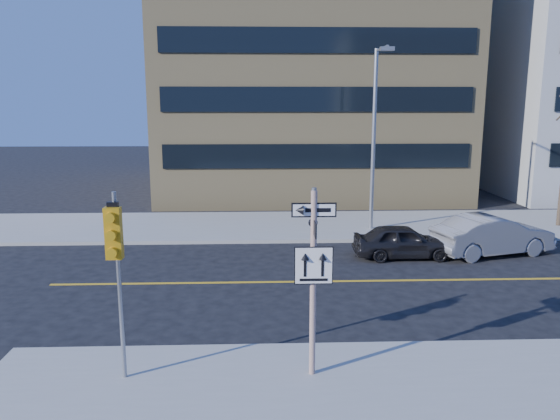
{
  "coord_description": "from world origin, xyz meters",
  "views": [
    {
      "loc": [
        -1.09,
        -13.31,
        5.93
      ],
      "look_at": [
        -0.45,
        4.0,
        2.45
      ],
      "focal_mm": 35.0,
      "sensor_mm": 36.0,
      "label": 1
    }
  ],
  "objects_px": {
    "traffic_signal": "(115,248)",
    "parked_car_a": "(403,241)",
    "sign_pole": "(313,272)",
    "streetlight_a": "(375,128)",
    "parked_car_b": "(492,235)"
  },
  "relations": [
    {
      "from": "traffic_signal",
      "to": "parked_car_a",
      "type": "bearing_deg",
      "value": 48.23
    },
    {
      "from": "sign_pole",
      "to": "parked_car_a",
      "type": "relative_size",
      "value": 1.07
    },
    {
      "from": "traffic_signal",
      "to": "parked_car_a",
      "type": "height_order",
      "value": "traffic_signal"
    },
    {
      "from": "traffic_signal",
      "to": "parked_car_b",
      "type": "relative_size",
      "value": 0.84
    },
    {
      "from": "parked_car_a",
      "to": "streetlight_a",
      "type": "bearing_deg",
      "value": 4.69
    },
    {
      "from": "sign_pole",
      "to": "parked_car_b",
      "type": "xyz_separation_m",
      "value": [
        7.95,
        9.52,
        -1.65
      ]
    },
    {
      "from": "sign_pole",
      "to": "traffic_signal",
      "type": "bearing_deg",
      "value": -177.89
    },
    {
      "from": "traffic_signal",
      "to": "parked_car_a",
      "type": "distance_m",
      "value": 12.79
    },
    {
      "from": "traffic_signal",
      "to": "streetlight_a",
      "type": "height_order",
      "value": "streetlight_a"
    },
    {
      "from": "traffic_signal",
      "to": "sign_pole",
      "type": "bearing_deg",
      "value": 2.11
    },
    {
      "from": "parked_car_b",
      "to": "streetlight_a",
      "type": "distance_m",
      "value": 6.74
    },
    {
      "from": "sign_pole",
      "to": "streetlight_a",
      "type": "xyz_separation_m",
      "value": [
        4.0,
        13.27,
        2.32
      ]
    },
    {
      "from": "sign_pole",
      "to": "traffic_signal",
      "type": "height_order",
      "value": "sign_pole"
    },
    {
      "from": "streetlight_a",
      "to": "parked_car_b",
      "type": "bearing_deg",
      "value": -43.49
    },
    {
      "from": "sign_pole",
      "to": "parked_car_b",
      "type": "bearing_deg",
      "value": 50.12
    }
  ]
}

